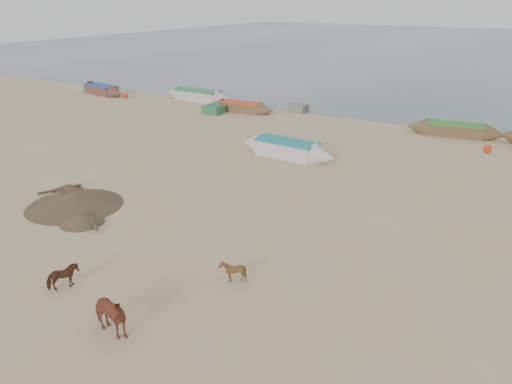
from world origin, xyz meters
The scene contains 9 objects.
ground centered at (0.00, 0.00, 0.00)m, with size 140.00×140.00×0.00m, color tan.
sea centered at (0.00, 82.00, 0.01)m, with size 160.00×160.00×0.00m, color slate.
cow_adult centered at (0.67, -4.47, 0.59)m, with size 0.64×1.40×1.19m, color brown.
calf_front centered at (1.97, -0.67, 0.37)m, with size 0.60×0.67×0.74m, color brown.
calf_right centered at (-2.12, -3.62, 0.40)m, with size 0.79×0.67×0.79m, color #522D1A.
near_canoe centered at (-2.60, 11.55, 0.46)m, with size 5.82×1.30×0.92m, color silver, non-canonical shape.
debris_pile centered at (-7.00, 0.87, 0.29)m, with size 4.00×4.00×0.57m, color brown.
waterline_canoes centered at (-1.59, 20.73, 0.44)m, with size 56.51×4.36×0.97m.
beach_clutter centered at (3.72, 19.42, 0.30)m, with size 45.16×4.95×0.64m.
Camera 1 is at (9.46, -11.69, 8.24)m, focal length 35.00 mm.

